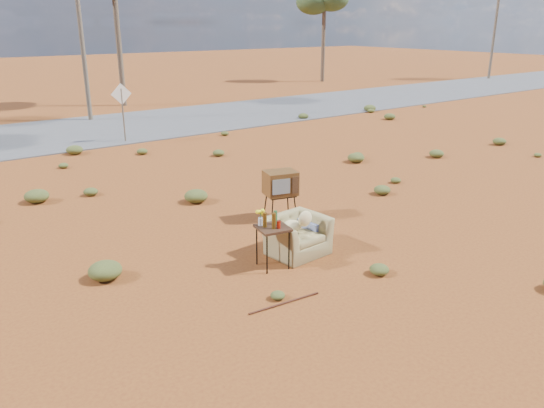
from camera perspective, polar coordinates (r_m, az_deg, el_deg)
ground at (r=10.15m, az=1.95°, el=-6.11°), size 140.00×140.00×0.00m
highway at (r=23.32m, az=-21.65°, el=7.06°), size 140.00×7.00×0.04m
armchair at (r=10.38m, az=2.94°, el=-2.79°), size 1.36×0.93×0.98m
tv_unit at (r=12.01m, az=0.92°, el=2.20°), size 0.82×0.72×1.13m
side_table at (r=9.60m, az=-0.21°, el=-2.30°), size 0.64×0.64×1.11m
rusty_bar at (r=8.68m, az=1.37°, el=-10.59°), size 1.31×0.15×0.04m
road_sign at (r=20.70m, az=-15.83°, el=10.49°), size 0.78×0.06×2.19m
utility_pole_center at (r=25.88m, az=-19.93°, el=17.56°), size 1.40×0.20×8.00m
utility_pole_east at (r=46.78m, az=22.91°, el=17.37°), size 1.40×0.20×8.00m
scrub_patch at (r=13.27m, az=-12.76°, el=0.21°), size 17.49×8.07×0.33m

